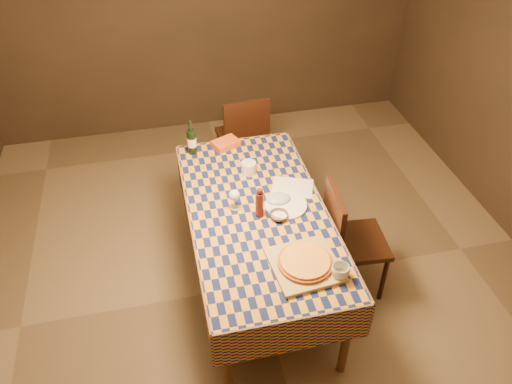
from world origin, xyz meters
TOP-DOWN VIEW (x-y plane):
  - room at (0.00, 0.00)m, footprint 5.00×5.10m
  - dining_table at (0.00, 0.00)m, footprint 0.94×1.84m
  - cutting_board at (0.17, -0.55)m, footprint 0.43×0.43m
  - pizza at (0.17, -0.55)m, footprint 0.37×0.37m
  - pepper_mill at (0.00, -0.04)m, footprint 0.07×0.07m
  - bowl at (0.12, -0.10)m, footprint 0.16×0.16m
  - wine_glass at (-0.15, 0.07)m, footprint 0.08×0.08m
  - wine_bottle at (-0.34, 0.80)m, footprint 0.08×0.08m
  - deli_tub at (0.03, 0.44)m, footprint 0.12×0.12m
  - takeout_container at (-0.07, 0.83)m, footprint 0.24×0.21m
  - white_plate at (0.20, 0.01)m, footprint 0.37×0.37m
  - tumbler at (0.34, -0.68)m, footprint 0.14×0.14m
  - flour_patch at (0.31, 0.20)m, footprint 0.35×0.31m
  - flour_bag at (0.16, 0.07)m, footprint 0.18×0.14m
  - chair_far at (0.18, 1.34)m, footprint 0.45×0.46m
  - chair_right at (0.63, -0.13)m, footprint 0.46×0.45m

SIDE VIEW (x-z plane):
  - chair_far at x=0.18m, z-range 0.06..0.99m
  - chair_right at x=0.63m, z-range 0.06..0.99m
  - dining_table at x=0.00m, z-range 0.31..1.08m
  - flour_patch at x=0.31m, z-range 0.77..0.77m
  - white_plate at x=0.20m, z-range 0.77..0.79m
  - cutting_board at x=0.17m, z-range 0.77..0.80m
  - bowl at x=0.12m, z-range 0.77..0.81m
  - flour_bag at x=0.16m, z-range 0.77..0.82m
  - takeout_container at x=-0.07m, z-range 0.77..0.82m
  - pizza at x=0.17m, z-range 0.79..0.83m
  - tumbler at x=0.34m, z-range 0.77..0.86m
  - deli_tub at x=0.03m, z-range 0.77..0.86m
  - wine_bottle at x=-0.34m, z-range 0.73..1.02m
  - wine_glass at x=-0.15m, z-range 0.80..0.96m
  - pepper_mill at x=0.00m, z-range 0.76..1.00m
  - room at x=0.00m, z-range 0.00..2.70m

